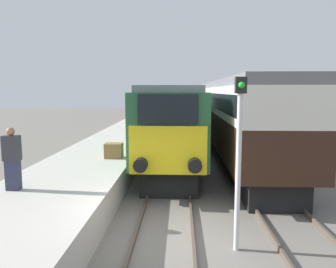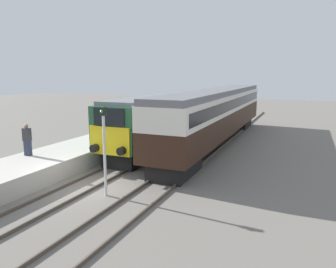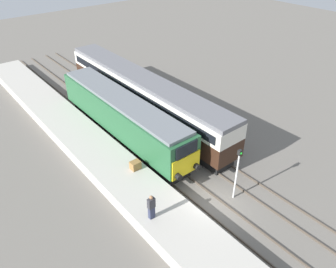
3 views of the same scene
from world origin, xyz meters
name	(u,v)px [view 2 (image 2 of 3)]	position (x,y,z in m)	size (l,w,h in m)	color
ground_plane	(80,188)	(0.00, 0.00, 0.00)	(120.00, 120.00, 0.00)	slate
platform_left	(113,141)	(-3.30, 8.00, 0.47)	(3.50, 50.00, 0.95)	#B7B2A8
rails_near_track	(132,161)	(0.00, 5.00, 0.07)	(1.51, 60.00, 0.14)	#4C4238
rails_far_track	(184,167)	(3.40, 5.00, 0.07)	(1.50, 60.00, 0.14)	#4C4238
locomotive	(168,116)	(0.00, 10.58, 2.18)	(2.70, 16.34, 3.84)	black
passenger_carriage	(218,111)	(3.40, 12.44, 2.55)	(2.75, 21.87, 4.18)	black
person_on_platform	(27,140)	(-4.19, 0.97, 1.81)	(0.44, 0.26, 1.73)	#2D334C
signal_post	(104,144)	(1.70, -0.38, 2.35)	(0.24, 0.28, 3.96)	silver
luggage_crate	(103,138)	(-2.32, 5.40, 1.25)	(0.70, 0.56, 0.60)	olive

